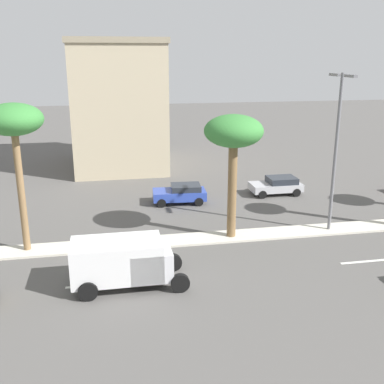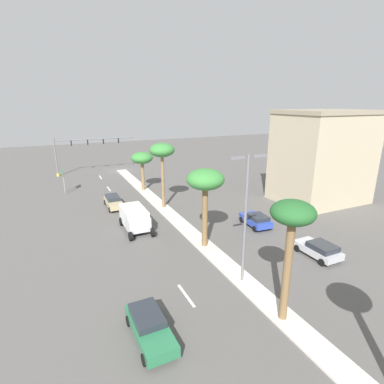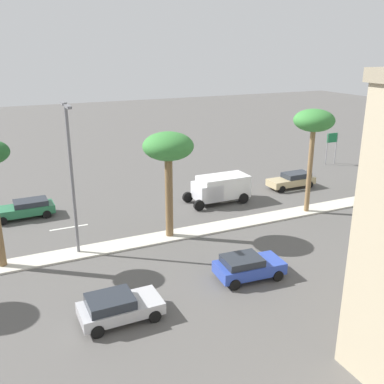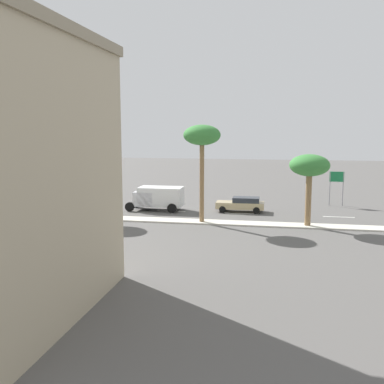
{
  "view_description": "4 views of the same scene",
  "coord_description": "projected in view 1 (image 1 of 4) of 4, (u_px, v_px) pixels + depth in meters",
  "views": [
    {
      "loc": [
        25.12,
        29.01,
        10.67
      ],
      "look_at": [
        -0.02,
        33.75,
        3.01
      ],
      "focal_mm": 42.91,
      "sensor_mm": 36.0,
      "label": 1
    },
    {
      "loc": [
        11.99,
        59.05,
        13.09
      ],
      "look_at": [
        -2.44,
        28.06,
        2.84
      ],
      "focal_mm": 28.17,
      "sensor_mm": 36.0,
      "label": 2
    },
    {
      "loc": [
        -26.44,
        46.67,
        12.82
      ],
      "look_at": [
        2.07,
        33.47,
        2.33
      ],
      "focal_mm": 41.05,
      "sensor_mm": 36.0,
      "label": 3
    },
    {
      "loc": [
        -37.39,
        18.05,
        8.03
      ],
      "look_at": [
        -1.53,
        24.86,
        2.84
      ],
      "focal_mm": 42.17,
      "sensor_mm": 36.0,
      "label": 4
    }
  ],
  "objects": [
    {
      "name": "lane_stripe_far",
      "position": [
        365.0,
        261.0,
        24.67
      ],
      "size": [
        0.2,
        2.8,
        0.01
      ],
      "primitive_type": "cube",
      "color": "silver",
      "rests_on": "ground"
    },
    {
      "name": "lane_stripe_trailing",
      "position": [
        95.0,
        285.0,
        22.14
      ],
      "size": [
        0.2,
        2.8,
        0.01
      ],
      "primitive_type": "cube",
      "color": "silver",
      "rests_on": "ground"
    },
    {
      "name": "commercial_building",
      "position": [
        118.0,
        104.0,
        44.53
      ],
      "size": [
        11.71,
        8.74,
        12.12
      ],
      "color": "tan",
      "rests_on": "ground"
    },
    {
      "name": "ground_plane",
      "position": [
        198.0,
        240.0,
        27.61
      ],
      "size": [
        160.0,
        160.0,
        0.0
      ],
      "primitive_type": "plane",
      "color": "#565451"
    },
    {
      "name": "sedan_blue_far",
      "position": [
        181.0,
        193.0,
        34.27
      ],
      "size": [
        2.27,
        4.05,
        1.41
      ],
      "color": "#2D47AD",
      "rests_on": "ground"
    },
    {
      "name": "sedan_silver_front",
      "position": [
        277.0,
        185.0,
        36.48
      ],
      "size": [
        2.13,
        4.02,
        1.38
      ],
      "color": "#B2B2B7",
      "rests_on": "ground"
    },
    {
      "name": "median_curb",
      "position": [
        348.0,
        228.0,
        29.33
      ],
      "size": [
        1.8,
        87.77,
        0.12
      ],
      "primitive_type": "cube",
      "color": "beige",
      "rests_on": "ground"
    },
    {
      "name": "palm_tree_leading",
      "position": [
        14.0,
        124.0,
        23.93
      ],
      "size": [
        3.12,
        3.12,
        8.19
      ],
      "color": "olive",
      "rests_on": "median_curb"
    },
    {
      "name": "palm_tree_outboard",
      "position": [
        234.0,
        135.0,
        26.14
      ],
      "size": [
        3.41,
        3.41,
        7.35
      ],
      "color": "brown",
      "rests_on": "median_curb"
    },
    {
      "name": "box_truck",
      "position": [
        126.0,
        261.0,
        21.8
      ],
      "size": [
        2.53,
        5.42,
        2.31
      ],
      "color": "silver",
      "rests_on": "ground"
    },
    {
      "name": "street_lamp_right",
      "position": [
        337.0,
        141.0,
        27.36
      ],
      "size": [
        2.9,
        0.24,
        9.58
      ],
      "color": "slate",
      "rests_on": "median_curb"
    }
  ]
}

